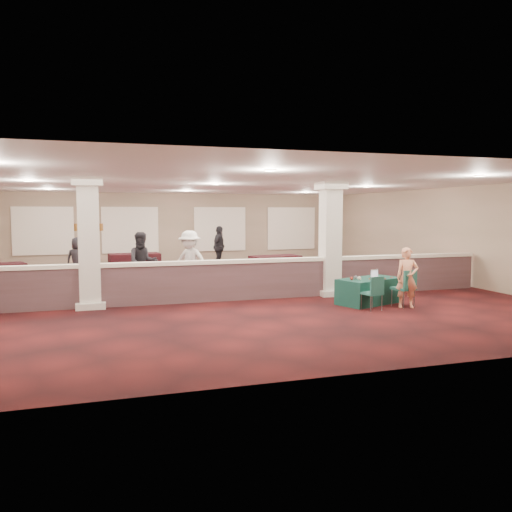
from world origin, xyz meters
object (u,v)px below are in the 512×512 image
object	(u,v)px
near_table	(369,291)
attendee_a	(143,263)
far_table_front_right	(346,273)
attendee_d	(78,260)
woman	(407,278)
attendee_b	(190,261)
far_table_back_right	(275,265)
far_table_front_left	(128,281)
conf_chair_main	(406,285)
far_table_back_center	(135,263)
far_table_front_center	(255,273)
attendee_c	(219,247)
conf_chair_side	(374,290)

from	to	relation	value
near_table	attendee_a	distance (m)	6.48
far_table_front_right	attendee_d	bearing A→B (deg)	159.27
woman	attendee_b	world-z (taller)	attendee_b
far_table_back_right	attendee_a	distance (m)	5.85
far_table_back_right	far_table_front_left	bearing A→B (deg)	-152.14
far_table_back_right	attendee_b	world-z (taller)	attendee_b
conf_chair_main	far_table_back_center	distance (m)	10.97
far_table_back_center	far_table_front_left	bearing A→B (deg)	-95.54
attendee_b	far_table_back_right	bearing A→B (deg)	74.91
conf_chair_main	attendee_a	size ratio (longest dim) A/B	0.52
conf_chair_main	far_table_front_center	xyz separation A→B (m)	(-2.43, 4.88, -0.17)
far_table_front_right	far_table_back_center	distance (m)	8.26
far_table_back_right	woman	bearing A→B (deg)	-81.98
far_table_back_right	attendee_a	xyz separation A→B (m)	(-5.10, -2.82, 0.52)
near_table	far_table_front_right	distance (m)	3.46
woman	far_table_front_right	xyz separation A→B (m)	(0.45, 4.09, -0.37)
far_table_front_left	far_table_front_right	distance (m)	6.95
conf_chair_main	attendee_d	xyz separation A→B (m)	(-8.02, 7.22, 0.21)
conf_chair_main	far_table_front_left	bearing A→B (deg)	133.19
near_table	attendee_a	xyz separation A→B (m)	(-5.49, 3.39, 0.57)
far_table_front_left	attendee_a	size ratio (longest dim) A/B	1.05
far_table_front_left	attendee_c	bearing A→B (deg)	54.94
attendee_a	attendee_c	size ratio (longest dim) A/B	1.00
far_table_back_center	attendee_a	bearing A→B (deg)	-90.94
far_table_front_center	attendee_c	world-z (taller)	attendee_c
conf_chair_main	far_table_front_right	xyz separation A→B (m)	(0.43, 4.02, -0.17)
near_table	far_table_front_center	xyz separation A→B (m)	(-1.81, 4.16, 0.06)
near_table	attendee_b	size ratio (longest dim) A/B	0.94
attendee_a	attendee_d	bearing A→B (deg)	117.90
conf_chair_main	attendee_b	world-z (taller)	attendee_b
far_table_back_center	far_table_back_right	xyz separation A→B (m)	(5.01, -2.24, -0.01)
conf_chair_main	attendee_a	world-z (taller)	attendee_a
far_table_front_right	attendee_d	size ratio (longest dim) A/B	1.22
woman	far_table_back_center	world-z (taller)	woman
far_table_front_center	attendee_a	size ratio (longest dim) A/B	1.05
conf_chair_side	far_table_front_left	distance (m)	6.93
woman	far_table_front_center	xyz separation A→B (m)	(-2.41, 4.95, -0.36)
conf_chair_main	far_table_front_right	bearing A→B (deg)	68.70
conf_chair_side	woman	distance (m)	1.02
woman	conf_chair_main	bearing A→B (deg)	90.01
far_table_front_center	far_table_front_right	world-z (taller)	far_table_front_center
woman	far_table_front_left	size ratio (longest dim) A/B	0.79
conf_chair_side	far_table_back_right	world-z (taller)	conf_chair_side
near_table	far_table_front_center	distance (m)	4.54
far_table_front_center	attendee_b	distance (m)	2.54
far_table_front_left	conf_chair_side	bearing A→B (deg)	-37.25
conf_chair_side	attendee_a	bearing A→B (deg)	129.12
conf_chair_side	far_table_front_right	bearing A→B (deg)	60.25
attendee_b	far_table_back_center	bearing A→B (deg)	140.26
conf_chair_side	far_table_front_left	bearing A→B (deg)	131.94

